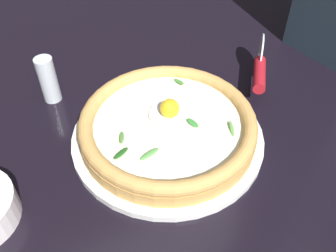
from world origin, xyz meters
The scene contains 5 objects.
ground_plane centered at (0.00, 0.00, -0.01)m, with size 2.40×2.40×0.03m, color black.
pizza_plate centered at (-0.04, 0.00, 0.01)m, with size 0.31×0.31×0.01m, color white.
pizza centered at (-0.04, 0.00, 0.03)m, with size 0.28×0.28×0.06m.
pizza_cutter centered at (-0.26, -0.05, 0.04)m, with size 0.10×0.13×0.08m.
pepper_shaker centered at (0.11, -0.19, 0.04)m, with size 0.03×0.03×0.09m, color silver.
Camera 1 is at (0.15, 0.38, 0.46)m, focal length 40.19 mm.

